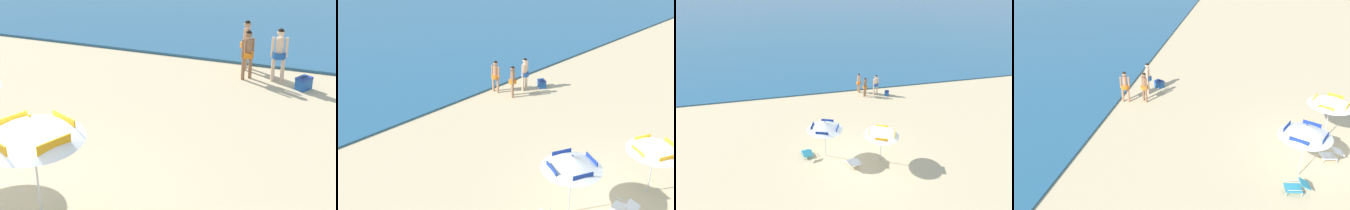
{
  "view_description": "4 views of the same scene",
  "coord_description": "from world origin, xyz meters",
  "views": [
    {
      "loc": [
        5.62,
        -6.52,
        5.84
      ],
      "look_at": [
        1.37,
        4.48,
        0.67
      ],
      "focal_mm": 52.98,
      "sensor_mm": 36.0,
      "label": 1
    },
    {
      "loc": [
        -12.24,
        -6.21,
        10.32
      ],
      "look_at": [
        -0.46,
        6.3,
        1.49
      ],
      "focal_mm": 48.9,
      "sensor_mm": 36.0,
      "label": 2
    },
    {
      "loc": [
        -4.58,
        -12.36,
        9.89
      ],
      "look_at": [
        -0.41,
        4.73,
        1.42
      ],
      "focal_mm": 30.2,
      "sensor_mm": 36.0,
      "label": 3
    },
    {
      "loc": [
        -15.09,
        3.11,
        9.4
      ],
      "look_at": [
        0.11,
        6.38,
        1.24
      ],
      "focal_mm": 41.0,
      "sensor_mm": 36.0,
      "label": 4
    }
  ],
  "objects": [
    {
      "name": "lounge_chair_beside_umbrella",
      "position": [
        -1.06,
        -0.18,
        0.28
      ],
      "size": [
        0.73,
        0.97,
        0.51
      ],
      "color": "white",
      "rests_on": "ground"
    },
    {
      "name": "cooler_box",
      "position": [
        4.36,
        8.64,
        0.2
      ],
      "size": [
        0.54,
        0.6,
        0.43
      ],
      "color": "#1E56A8",
      "rests_on": "ground"
    },
    {
      "name": "beach_umbrella_striped_second",
      "position": [
        0.53,
        -0.07,
        1.95
      ],
      "size": [
        2.52,
        2.53,
        2.23
      ],
      "color": "silver",
      "rests_on": "ground"
    },
    {
      "name": "lounge_chair_under_umbrella",
      "position": [
        -3.46,
        1.32,
        0.27
      ],
      "size": [
        0.69,
        0.97,
        0.52
      ],
      "color": "teal",
      "rests_on": "ground"
    },
    {
      "name": "ground_plane",
      "position": [
        0.0,
        0.0,
        0.0
      ],
      "size": [
        800.0,
        800.0,
        0.0
      ],
      "primitive_type": "plane",
      "color": "#D1BA8E"
    },
    {
      "name": "person_wading_in",
      "position": [
        2.18,
        9.9,
        1.0
      ],
      "size": [
        0.42,
        0.51,
        1.73
      ],
      "color": "tan",
      "rests_on": "ground"
    },
    {
      "name": "beach_umbrella_striped_main",
      "position": [
        -2.38,
        1.18,
        2.02
      ],
      "size": [
        2.61,
        2.61,
        2.31
      ],
      "color": "silver",
      "rests_on": "ground"
    },
    {
      "name": "person_standing_near_shore",
      "position": [
        2.45,
        8.91,
        0.96
      ],
      "size": [
        0.41,
        0.41,
        1.66
      ],
      "color": "#8C6042",
      "rests_on": "ground"
    },
    {
      "name": "person_standing_beside",
      "position": [
        3.45,
        9.03,
        1.03
      ],
      "size": [
        0.52,
        0.44,
        1.79
      ],
      "color": "beige",
      "rests_on": "ground"
    }
  ]
}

